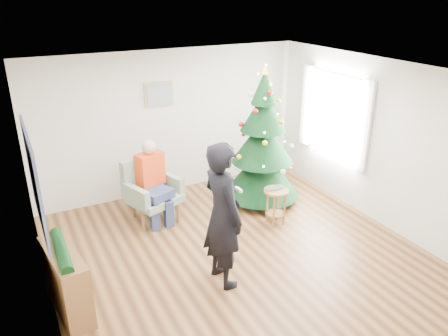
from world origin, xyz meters
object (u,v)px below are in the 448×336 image
stool (276,206)px  armchair (152,197)px  standing_man (223,215)px  console (67,282)px  christmas_tree (262,143)px

stool → armchair: bearing=147.7°
standing_man → console: standing_man is taller
christmas_tree → armchair: (-1.94, 0.24, -0.70)m
armchair → console: size_ratio=1.02×
christmas_tree → console: bearing=-157.8°
armchair → standing_man: standing_man is taller
console → armchair: bearing=38.7°
stool → console: 3.36m
christmas_tree → stool: 1.17m
stool → armchair: (-1.70, 1.08, 0.07)m
christmas_tree → console: 3.90m
standing_man → console: size_ratio=1.91×
standing_man → stool: bearing=-61.1°
armchair → stool: bearing=-51.7°
stool → standing_man: 1.83m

